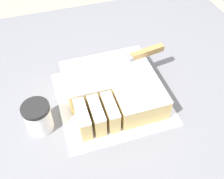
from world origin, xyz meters
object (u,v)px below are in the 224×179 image
at_px(knife, 137,55).
at_px(cake, 113,88).
at_px(coffee_cup, 38,117).
at_px(cake_board, 112,98).

bearing_deg(knife, cake, 26.33).
relative_size(knife, coffee_cup, 3.26).
bearing_deg(cake, knife, 35.03).
bearing_deg(coffee_cup, knife, 19.21).
height_order(cake_board, knife, knife).
relative_size(cake_board, coffee_cup, 3.61).
xyz_separation_m(knife, coffee_cup, (-0.37, -0.13, -0.05)).
distance_m(cake_board, knife, 0.18).
xyz_separation_m(cake_board, knife, (0.12, 0.09, 0.10)).
distance_m(cake_board, coffee_cup, 0.26).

